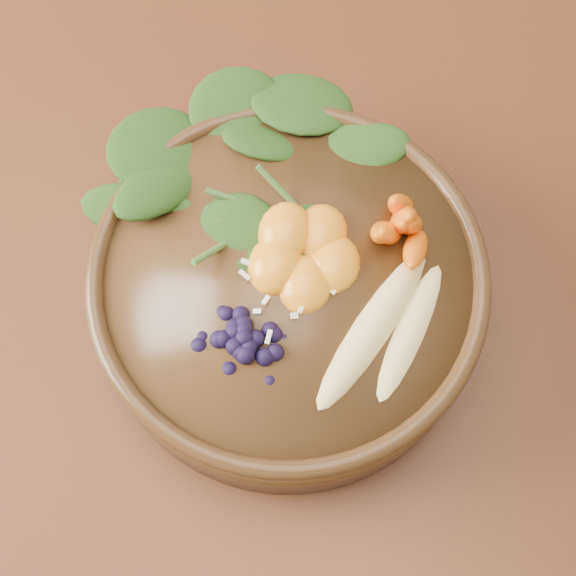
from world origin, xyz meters
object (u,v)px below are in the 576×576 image
(stoneware_bowl, at_px, (288,294))
(banana_halves, at_px, (394,323))
(carrot_cluster, at_px, (413,202))
(mandarin_cluster, at_px, (304,247))
(kale_heap, at_px, (282,167))
(dining_table, at_px, (2,165))
(blueberry_pile, at_px, (243,333))

(stoneware_bowl, relative_size, banana_halves, 1.89)
(stoneware_bowl, height_order, carrot_cluster, carrot_cluster)
(carrot_cluster, xyz_separation_m, mandarin_cluster, (-0.06, -0.03, -0.02))
(kale_heap, distance_m, carrot_cluster, 0.09)
(mandarin_cluster, bearing_deg, carrot_cluster, 28.62)
(kale_heap, xyz_separation_m, mandarin_cluster, (0.02, -0.05, -0.01))
(kale_heap, height_order, mandarin_cluster, kale_heap)
(stoneware_bowl, xyz_separation_m, banana_halves, (0.07, -0.02, 0.05))
(stoneware_bowl, distance_m, mandarin_cluster, 0.05)
(dining_table, xyz_separation_m, banana_halves, (0.35, -0.14, 0.17))
(dining_table, relative_size, banana_halves, 11.96)
(kale_heap, xyz_separation_m, banana_halves, (0.09, -0.09, -0.01))
(stoneware_bowl, relative_size, kale_heap, 1.53)
(stoneware_bowl, bearing_deg, carrot_cluster, 34.74)
(kale_heap, relative_size, carrot_cluster, 2.38)
(mandarin_cluster, distance_m, blueberry_pile, 0.07)
(carrot_cluster, distance_m, blueberry_pile, 0.13)
(mandarin_cluster, bearing_deg, banana_halves, -31.32)
(dining_table, xyz_separation_m, carrot_cluster, (0.35, -0.07, 0.20))
(mandarin_cluster, bearing_deg, stoneware_bowl, -117.91)
(carrot_cluster, relative_size, banana_halves, 0.52)
(carrot_cluster, height_order, mandarin_cluster, carrot_cluster)
(banana_halves, bearing_deg, stoneware_bowl, -177.26)
(stoneware_bowl, distance_m, carrot_cluster, 0.11)
(kale_heap, bearing_deg, blueberry_pile, -89.77)
(dining_table, xyz_separation_m, kale_heap, (0.27, -0.05, 0.18))
(dining_table, bearing_deg, carrot_cluster, -11.46)
(dining_table, height_order, kale_heap, kale_heap)
(kale_heap, xyz_separation_m, blueberry_pile, (0.00, -0.11, -0.00))
(mandarin_cluster, bearing_deg, blueberry_pile, -110.84)
(blueberry_pile, bearing_deg, mandarin_cluster, 69.16)
(mandarin_cluster, height_order, blueberry_pile, blueberry_pile)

